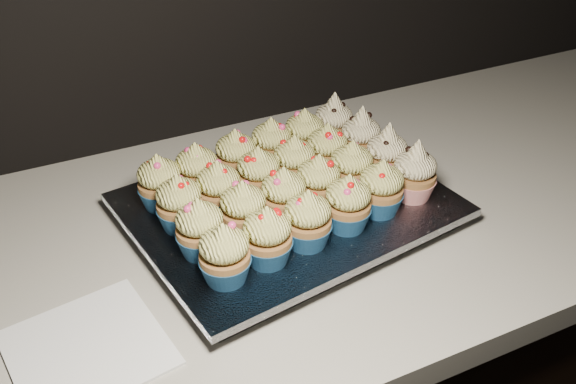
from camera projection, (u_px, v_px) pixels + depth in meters
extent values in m
cube|color=beige|center=(172.00, 260.00, 0.89)|extent=(2.44, 0.64, 0.04)
cube|color=white|center=(87.00, 348.00, 0.73)|extent=(0.19, 0.19, 0.00)
cube|color=black|center=(288.00, 214.00, 0.93)|extent=(0.44, 0.36, 0.02)
cube|color=silver|center=(288.00, 205.00, 0.92)|extent=(0.48, 0.40, 0.01)
cone|color=#1C5385|center=(226.00, 269.00, 0.77)|extent=(0.06, 0.06, 0.03)
ellipsoid|color=#EAE476|center=(224.00, 245.00, 0.75)|extent=(0.06, 0.06, 0.04)
cone|color=#EAE476|center=(223.00, 229.00, 0.74)|extent=(0.03, 0.03, 0.02)
cone|color=#1C5385|center=(268.00, 251.00, 0.80)|extent=(0.06, 0.06, 0.03)
ellipsoid|color=#EAE476|center=(267.00, 227.00, 0.78)|extent=(0.06, 0.06, 0.04)
cone|color=#EAE476|center=(267.00, 212.00, 0.77)|extent=(0.03, 0.03, 0.02)
cone|color=#1C5385|center=(307.00, 234.00, 0.83)|extent=(0.06, 0.06, 0.03)
ellipsoid|color=#EAE476|center=(308.00, 210.00, 0.81)|extent=(0.06, 0.06, 0.04)
cone|color=#EAE476|center=(308.00, 195.00, 0.79)|extent=(0.03, 0.03, 0.02)
cone|color=#1C5385|center=(347.00, 218.00, 0.86)|extent=(0.06, 0.06, 0.03)
ellipsoid|color=#EAE476|center=(348.00, 194.00, 0.84)|extent=(0.06, 0.06, 0.04)
cone|color=#EAE476|center=(349.00, 180.00, 0.82)|extent=(0.03, 0.03, 0.02)
cone|color=#1C5385|center=(380.00, 202.00, 0.89)|extent=(0.06, 0.06, 0.03)
ellipsoid|color=#EAE476|center=(382.00, 179.00, 0.87)|extent=(0.06, 0.06, 0.04)
cone|color=#EAE476|center=(383.00, 165.00, 0.85)|extent=(0.03, 0.03, 0.02)
cone|color=red|center=(413.00, 188.00, 0.92)|extent=(0.06, 0.06, 0.03)
ellipsoid|color=beige|center=(416.00, 165.00, 0.90)|extent=(0.06, 0.06, 0.04)
cone|color=beige|center=(418.00, 148.00, 0.88)|extent=(0.03, 0.03, 0.03)
cone|color=#1C5385|center=(201.00, 243.00, 0.81)|extent=(0.06, 0.06, 0.03)
ellipsoid|color=#EAE476|center=(199.00, 219.00, 0.79)|extent=(0.06, 0.06, 0.04)
cone|color=#EAE476|center=(198.00, 204.00, 0.78)|extent=(0.03, 0.03, 0.02)
cone|color=#1C5385|center=(244.00, 225.00, 0.85)|extent=(0.06, 0.06, 0.03)
ellipsoid|color=#EAE476|center=(243.00, 201.00, 0.82)|extent=(0.06, 0.06, 0.04)
cone|color=#EAE476|center=(242.00, 186.00, 0.81)|extent=(0.03, 0.03, 0.02)
cone|color=#1C5385|center=(284.00, 210.00, 0.87)|extent=(0.06, 0.06, 0.03)
ellipsoid|color=#EAE476|center=(284.00, 187.00, 0.85)|extent=(0.06, 0.06, 0.04)
cone|color=#EAE476|center=(284.00, 172.00, 0.84)|extent=(0.03, 0.03, 0.02)
cone|color=#1C5385|center=(318.00, 196.00, 0.90)|extent=(0.06, 0.06, 0.03)
ellipsoid|color=#EAE476|center=(319.00, 174.00, 0.88)|extent=(0.06, 0.06, 0.04)
cone|color=#EAE476|center=(319.00, 159.00, 0.87)|extent=(0.03, 0.03, 0.02)
cone|color=#1C5385|center=(350.00, 182.00, 0.93)|extent=(0.06, 0.06, 0.03)
ellipsoid|color=#EAE476|center=(352.00, 159.00, 0.91)|extent=(0.06, 0.06, 0.04)
cone|color=#EAE476|center=(353.00, 145.00, 0.90)|extent=(0.03, 0.03, 0.02)
cone|color=red|center=(385.00, 169.00, 0.96)|extent=(0.06, 0.06, 0.03)
ellipsoid|color=beige|center=(387.00, 147.00, 0.94)|extent=(0.06, 0.06, 0.04)
cone|color=beige|center=(389.00, 131.00, 0.92)|extent=(0.03, 0.03, 0.03)
cone|color=#1C5385|center=(181.00, 217.00, 0.86)|extent=(0.06, 0.06, 0.03)
ellipsoid|color=#EAE476|center=(178.00, 194.00, 0.84)|extent=(0.06, 0.06, 0.04)
cone|color=#EAE476|center=(177.00, 179.00, 0.82)|extent=(0.03, 0.03, 0.02)
cone|color=#1C5385|center=(220.00, 203.00, 0.89)|extent=(0.06, 0.06, 0.03)
ellipsoid|color=#EAE476|center=(218.00, 180.00, 0.86)|extent=(0.06, 0.06, 0.04)
cone|color=#EAE476|center=(217.00, 166.00, 0.85)|extent=(0.03, 0.03, 0.02)
cone|color=#1C5385|center=(259.00, 188.00, 0.92)|extent=(0.06, 0.06, 0.03)
ellipsoid|color=#EAE476|center=(258.00, 166.00, 0.90)|extent=(0.06, 0.06, 0.04)
cone|color=#EAE476|center=(258.00, 151.00, 0.88)|extent=(0.03, 0.03, 0.02)
cone|color=#1C5385|center=(294.00, 176.00, 0.94)|extent=(0.06, 0.06, 0.03)
ellipsoid|color=#EAE476|center=(294.00, 154.00, 0.92)|extent=(0.06, 0.06, 0.04)
cone|color=#EAE476|center=(294.00, 140.00, 0.91)|extent=(0.03, 0.03, 0.02)
cone|color=#1C5385|center=(327.00, 164.00, 0.97)|extent=(0.06, 0.06, 0.03)
ellipsoid|color=#EAE476|center=(327.00, 142.00, 0.95)|extent=(0.06, 0.06, 0.04)
cone|color=#EAE476|center=(328.00, 128.00, 0.94)|extent=(0.03, 0.03, 0.02)
cone|color=red|center=(360.00, 152.00, 1.00)|extent=(0.06, 0.06, 0.03)
ellipsoid|color=beige|center=(361.00, 130.00, 0.98)|extent=(0.06, 0.06, 0.04)
cone|color=beige|center=(362.00, 114.00, 0.96)|extent=(0.03, 0.03, 0.03)
cone|color=#1C5385|center=(162.00, 196.00, 0.90)|extent=(0.06, 0.06, 0.03)
ellipsoid|color=#EAE476|center=(159.00, 174.00, 0.88)|extent=(0.06, 0.06, 0.04)
cone|color=#EAE476|center=(157.00, 159.00, 0.87)|extent=(0.03, 0.03, 0.02)
cone|color=#1C5385|center=(198.00, 184.00, 0.92)|extent=(0.06, 0.06, 0.03)
ellipsoid|color=#EAE476|center=(196.00, 162.00, 0.90)|extent=(0.06, 0.06, 0.04)
cone|color=#EAE476|center=(195.00, 148.00, 0.89)|extent=(0.03, 0.03, 0.02)
cone|color=#1C5385|center=(237.00, 170.00, 0.96)|extent=(0.06, 0.06, 0.03)
ellipsoid|color=#EAE476|center=(236.00, 148.00, 0.94)|extent=(0.06, 0.06, 0.04)
cone|color=#EAE476|center=(235.00, 134.00, 0.92)|extent=(0.03, 0.03, 0.02)
cone|color=#1C5385|center=(272.00, 157.00, 0.99)|extent=(0.06, 0.06, 0.03)
ellipsoid|color=#EAE476|center=(271.00, 136.00, 0.97)|extent=(0.06, 0.06, 0.04)
cone|color=#EAE476|center=(271.00, 122.00, 0.95)|extent=(0.03, 0.03, 0.02)
cone|color=#1C5385|center=(304.00, 148.00, 1.01)|extent=(0.06, 0.06, 0.03)
ellipsoid|color=#EAE476|center=(304.00, 127.00, 0.99)|extent=(0.06, 0.06, 0.04)
cone|color=#EAE476|center=(305.00, 113.00, 0.98)|extent=(0.03, 0.03, 0.02)
cone|color=red|center=(333.00, 137.00, 1.04)|extent=(0.06, 0.06, 0.03)
ellipsoid|color=beige|center=(334.00, 116.00, 1.02)|extent=(0.06, 0.06, 0.04)
cone|color=beige|center=(335.00, 100.00, 1.00)|extent=(0.03, 0.03, 0.03)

